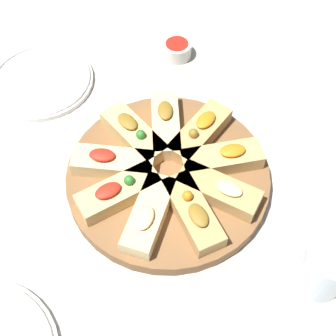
{
  "coord_description": "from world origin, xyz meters",
  "views": [
    {
      "loc": [
        -0.41,
        -0.14,
        0.69
      ],
      "look_at": [
        0.0,
        0.0,
        0.04
      ],
      "focal_mm": 50.0,
      "sensor_mm": 36.0,
      "label": 1
    }
  ],
  "objects_px": {
    "water_glass": "(325,268)",
    "dipping_bowl": "(177,49)",
    "plate_right": "(41,80)",
    "serving_board": "(168,177)",
    "napkin_stack": "(279,83)"
  },
  "relations": [
    {
      "from": "water_glass",
      "to": "serving_board",
      "type": "bearing_deg",
      "value": 70.53
    },
    {
      "from": "serving_board",
      "to": "water_glass",
      "type": "height_order",
      "value": "water_glass"
    },
    {
      "from": "serving_board",
      "to": "dipping_bowl",
      "type": "xyz_separation_m",
      "value": [
        0.31,
        0.08,
        0.0
      ]
    },
    {
      "from": "napkin_stack",
      "to": "water_glass",
      "type": "bearing_deg",
      "value": -160.91
    },
    {
      "from": "water_glass",
      "to": "dipping_bowl",
      "type": "relative_size",
      "value": 1.53
    },
    {
      "from": "serving_board",
      "to": "water_glass",
      "type": "bearing_deg",
      "value": -109.47
    },
    {
      "from": "dipping_bowl",
      "to": "serving_board",
      "type": "bearing_deg",
      "value": -164.64
    },
    {
      "from": "plate_right",
      "to": "serving_board",
      "type": "bearing_deg",
      "value": -113.89
    },
    {
      "from": "water_glass",
      "to": "napkin_stack",
      "type": "bearing_deg",
      "value": 19.09
    },
    {
      "from": "serving_board",
      "to": "napkin_stack",
      "type": "height_order",
      "value": "serving_board"
    },
    {
      "from": "plate_right",
      "to": "water_glass",
      "type": "xyz_separation_m",
      "value": [
        -0.24,
        -0.59,
        0.04
      ]
    },
    {
      "from": "serving_board",
      "to": "dipping_bowl",
      "type": "bearing_deg",
      "value": 15.36
    },
    {
      "from": "serving_board",
      "to": "dipping_bowl",
      "type": "height_order",
      "value": "dipping_bowl"
    },
    {
      "from": "napkin_stack",
      "to": "dipping_bowl",
      "type": "distance_m",
      "value": 0.22
    },
    {
      "from": "serving_board",
      "to": "water_glass",
      "type": "xyz_separation_m",
      "value": [
        -0.1,
        -0.27,
        0.03
      ]
    }
  ]
}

